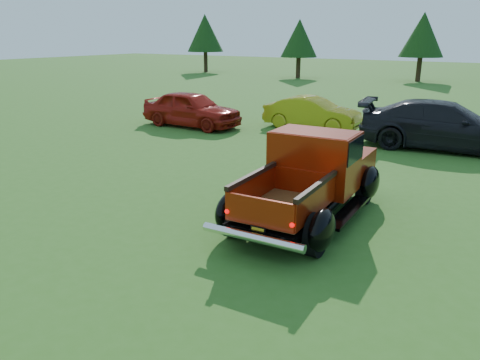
{
  "coord_description": "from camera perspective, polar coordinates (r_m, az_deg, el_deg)",
  "views": [
    {
      "loc": [
        4.59,
        -6.64,
        3.43
      ],
      "look_at": [
        0.33,
        0.2,
        0.91
      ],
      "focal_mm": 35.0,
      "sensor_mm": 36.0,
      "label": 1
    }
  ],
  "objects": [
    {
      "name": "ground",
      "position": [
        8.77,
        -2.53,
        -5.67
      ],
      "size": [
        120.0,
        120.0,
        0.0
      ],
      "primitive_type": "plane",
      "color": "#305F1B",
      "rests_on": "ground"
    },
    {
      "name": "tree_far_west",
      "position": [
        45.27,
        -4.28,
        17.43
      ],
      "size": [
        3.33,
        3.33,
        5.2
      ],
      "color": "#332114",
      "rests_on": "ground"
    },
    {
      "name": "tree_west",
      "position": [
        39.32,
        7.24,
        16.76
      ],
      "size": [
        2.94,
        2.94,
        4.6
      ],
      "color": "#332114",
      "rests_on": "ground"
    },
    {
      "name": "tree_mid_left",
      "position": [
        38.4,
        21.37,
        16.16
      ],
      "size": [
        3.2,
        3.2,
        5.0
      ],
      "color": "#332114",
      "rests_on": "ground"
    },
    {
      "name": "pickup_truck",
      "position": [
        9.3,
        8.96,
        0.63
      ],
      "size": [
        2.24,
        4.53,
        1.66
      ],
      "rotation": [
        0.0,
        0.0,
        0.04
      ],
      "color": "black",
      "rests_on": "ground"
    },
    {
      "name": "show_car_red",
      "position": [
        18.29,
        -5.93,
        8.63
      ],
      "size": [
        4.03,
        1.69,
        1.36
      ],
      "primitive_type": "imported",
      "rotation": [
        0.0,
        0.0,
        1.55
      ],
      "color": "#9C180E",
      "rests_on": "ground"
    },
    {
      "name": "show_car_yellow",
      "position": [
        17.96,
        8.81,
        8.08
      ],
      "size": [
        3.65,
        1.38,
        1.19
      ],
      "primitive_type": "imported",
      "rotation": [
        0.0,
        0.0,
        1.61
      ],
      "color": "#A89C16",
      "rests_on": "ground"
    },
    {
      "name": "show_car_grey",
      "position": [
        15.83,
        23.64,
        6.12
      ],
      "size": [
        5.28,
        2.63,
        1.47
      ],
      "primitive_type": "imported",
      "rotation": [
        0.0,
        0.0,
        1.69
      ],
      "color": "black",
      "rests_on": "ground"
    }
  ]
}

